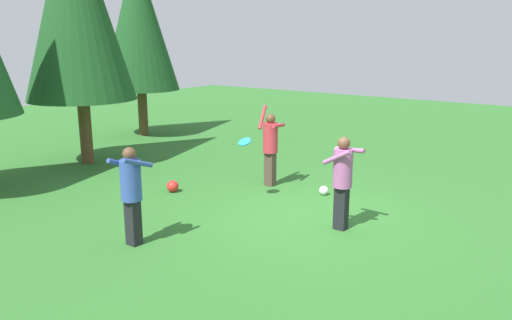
{
  "coord_description": "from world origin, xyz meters",
  "views": [
    {
      "loc": [
        -8.04,
        -4.59,
        3.36
      ],
      "look_at": [
        -0.36,
        1.09,
        1.05
      ],
      "focal_mm": 35.69,
      "sensor_mm": 36.0,
      "label": 1
    }
  ],
  "objects_px": {
    "person_bystander": "(343,175)",
    "person_catcher": "(131,188)",
    "tree_center": "(75,2)",
    "tree_right": "(138,21)",
    "person_thrower": "(270,143)",
    "ball_red": "(173,186)",
    "ball_white": "(324,190)",
    "frisbee": "(245,142)"
  },
  "relations": [
    {
      "from": "person_bystander",
      "to": "person_catcher",
      "type": "bearing_deg",
      "value": 53.54
    },
    {
      "from": "tree_center",
      "to": "person_bystander",
      "type": "bearing_deg",
      "value": -92.46
    },
    {
      "from": "person_bystander",
      "to": "tree_center",
      "type": "bearing_deg",
      "value": 3.39
    },
    {
      "from": "tree_right",
      "to": "person_catcher",
      "type": "bearing_deg",
      "value": -132.27
    },
    {
      "from": "person_thrower",
      "to": "tree_right",
      "type": "distance_m",
      "value": 8.18
    },
    {
      "from": "person_thrower",
      "to": "ball_red",
      "type": "height_order",
      "value": "person_thrower"
    },
    {
      "from": "ball_white",
      "to": "tree_right",
      "type": "height_order",
      "value": "tree_right"
    },
    {
      "from": "ball_red",
      "to": "ball_white",
      "type": "bearing_deg",
      "value": -57.24
    },
    {
      "from": "ball_red",
      "to": "ball_white",
      "type": "distance_m",
      "value": 3.35
    },
    {
      "from": "person_thrower",
      "to": "person_catcher",
      "type": "bearing_deg",
      "value": -8.46
    },
    {
      "from": "frisbee",
      "to": "ball_red",
      "type": "height_order",
      "value": "frisbee"
    },
    {
      "from": "frisbee",
      "to": "ball_white",
      "type": "bearing_deg",
      "value": -39.36
    },
    {
      "from": "person_bystander",
      "to": "frisbee",
      "type": "distance_m",
      "value": 2.39
    },
    {
      "from": "ball_white",
      "to": "person_thrower",
      "type": "bearing_deg",
      "value": 94.06
    },
    {
      "from": "person_catcher",
      "to": "frisbee",
      "type": "xyz_separation_m",
      "value": [
        2.92,
        -0.07,
        0.29
      ]
    },
    {
      "from": "person_catcher",
      "to": "tree_right",
      "type": "xyz_separation_m",
      "value": [
        6.72,
        7.4,
        2.9
      ]
    },
    {
      "from": "tree_center",
      "to": "person_thrower",
      "type": "bearing_deg",
      "value": -77.51
    },
    {
      "from": "person_thrower",
      "to": "ball_red",
      "type": "xyz_separation_m",
      "value": [
        -1.72,
        1.45,
        -0.87
      ]
    },
    {
      "from": "person_thrower",
      "to": "tree_center",
      "type": "distance_m",
      "value": 6.32
    },
    {
      "from": "person_catcher",
      "to": "frisbee",
      "type": "relative_size",
      "value": 5.77
    },
    {
      "from": "person_catcher",
      "to": "frisbee",
      "type": "distance_m",
      "value": 2.93
    },
    {
      "from": "tree_center",
      "to": "tree_right",
      "type": "height_order",
      "value": "tree_center"
    },
    {
      "from": "ball_red",
      "to": "person_thrower",
      "type": "bearing_deg",
      "value": -40.24
    },
    {
      "from": "ball_white",
      "to": "frisbee",
      "type": "bearing_deg",
      "value": 140.64
    },
    {
      "from": "person_thrower",
      "to": "frisbee",
      "type": "xyz_separation_m",
      "value": [
        -1.27,
        -0.24,
        0.27
      ]
    },
    {
      "from": "frisbee",
      "to": "ball_white",
      "type": "xyz_separation_m",
      "value": [
        1.37,
        -1.12,
        -1.17
      ]
    },
    {
      "from": "person_thrower",
      "to": "person_bystander",
      "type": "xyz_separation_m",
      "value": [
        -1.51,
        -2.61,
        -0.01
      ]
    },
    {
      "from": "ball_white",
      "to": "tree_right",
      "type": "relative_size",
      "value": 0.03
    },
    {
      "from": "tree_right",
      "to": "ball_red",
      "type": "bearing_deg",
      "value": -126.34
    },
    {
      "from": "frisbee",
      "to": "tree_right",
      "type": "xyz_separation_m",
      "value": [
        3.8,
        7.47,
        2.61
      ]
    },
    {
      "from": "ball_red",
      "to": "tree_right",
      "type": "xyz_separation_m",
      "value": [
        4.25,
        5.77,
        3.75
      ]
    },
    {
      "from": "ball_white",
      "to": "tree_right",
      "type": "distance_m",
      "value": 9.7
    },
    {
      "from": "person_catcher",
      "to": "tree_right",
      "type": "height_order",
      "value": "tree_right"
    },
    {
      "from": "frisbee",
      "to": "tree_right",
      "type": "height_order",
      "value": "tree_right"
    },
    {
      "from": "person_thrower",
      "to": "frisbee",
      "type": "relative_size",
      "value": 6.49
    },
    {
      "from": "person_thrower",
      "to": "person_bystander",
      "type": "height_order",
      "value": "person_thrower"
    },
    {
      "from": "person_thrower",
      "to": "tree_center",
      "type": "relative_size",
      "value": 0.27
    },
    {
      "from": "person_bystander",
      "to": "tree_right",
      "type": "relative_size",
      "value": 0.27
    },
    {
      "from": "person_thrower",
      "to": "ball_red",
      "type": "bearing_deg",
      "value": -51.03
    },
    {
      "from": "ball_red",
      "to": "tree_center",
      "type": "relative_size",
      "value": 0.04
    },
    {
      "from": "person_bystander",
      "to": "tree_center",
      "type": "xyz_separation_m",
      "value": [
        0.34,
        7.91,
        3.25
      ]
    },
    {
      "from": "person_thrower",
      "to": "ball_white",
      "type": "xyz_separation_m",
      "value": [
        0.1,
        -1.36,
        -0.91
      ]
    }
  ]
}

